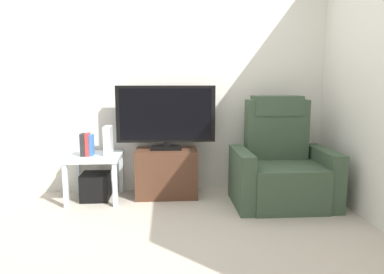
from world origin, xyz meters
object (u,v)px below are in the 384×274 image
Objects in this scene: book_rightmost at (92,145)px; game_console at (108,141)px; recliner_armchair at (281,167)px; book_leftmost at (84,145)px; tv_stand at (167,173)px; television at (166,116)px; book_middle at (88,144)px; side_table at (95,162)px; subwoofer_box at (96,186)px.

game_console is (0.16, 0.03, 0.04)m from book_rightmost.
recliner_armchair is 4.71× the size of book_leftmost.
tv_stand is 2.83× the size of book_leftmost.
tv_stand is at bearing -90.00° from television.
book_leftmost is 0.04m from book_middle.
recliner_armchair reaches higher than book_rightmost.
recliner_armchair is at bearing -6.55° from side_table.
side_table is 0.22m from book_leftmost.
book_middle is 0.21m from game_console.
television is 0.65m from game_console.
side_table is at bearing -174.35° from tv_stand.
book_middle is (-0.06, -0.02, 0.19)m from side_table.
subwoofer_box is 0.51m from game_console.
television reaches higher than recliner_armchair.
recliner_armchair reaches higher than game_console.
television is 0.82m from book_rightmost.
book_rightmost is 0.74× the size of game_console.
television is 0.97× the size of recliner_armchair.
book_leftmost is (-2.00, 0.20, 0.22)m from recliner_armchair.
tv_stand is 2.81× the size of book_middle.
side_table is (-0.74, -0.07, 0.14)m from tv_stand.
recliner_armchair is (1.16, -0.31, -0.50)m from television.
book_middle is 1.06× the size of book_rightmost.
tv_stand is 1.20m from recliner_armchair.
side_table is at bearing -176.05° from game_console.
book_rightmost is at bearing -173.00° from tv_stand.
recliner_armchair is 1.92m from side_table.
recliner_armchair is at bearing -7.41° from game_console.
game_console is (-0.60, -0.08, -0.24)m from television.
book_leftmost is at bearing -172.39° from television.
subwoofer_box is (-0.74, -0.09, -0.73)m from television.
tv_stand is 0.61m from television.
book_leftmost is (-0.84, -0.09, 0.33)m from tv_stand.
tv_stand is 2.18× the size of game_console.
television reaches higher than tv_stand.
subwoofer_box is at bearing -172.89° from television.
book_leftmost reaches higher than book_rightmost.
recliner_armchair is at bearing -5.66° from book_leftmost.
book_middle is 0.04m from book_rightmost.
television is at bearing 8.04° from book_middle.
subwoofer_box is at bearing -176.05° from game_console.
subwoofer_box is at bearing 11.31° from book_leftmost.
television reaches higher than book_rightmost.
side_table is 0.27m from game_console.
book_leftmost reaches higher than subwoofer_box.
book_leftmost is at bearing 164.49° from recliner_armchair.
book_leftmost is 0.08m from book_rightmost.
side_table is (-0.74, -0.09, -0.47)m from television.
tv_stand is at bearing 7.00° from book_rightmost.
tv_stand is 0.62× the size of television.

